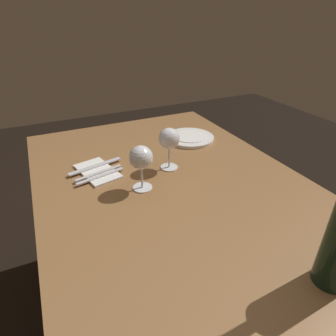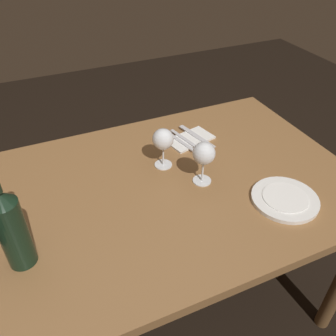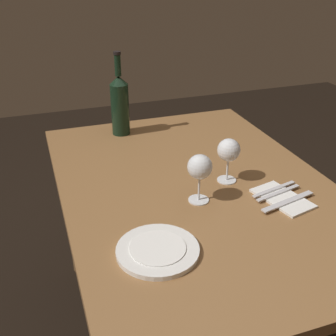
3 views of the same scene
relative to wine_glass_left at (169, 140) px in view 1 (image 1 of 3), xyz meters
The scene contains 9 objects.
ground_plane 0.86m from the wine_glass_left, 160.77° to the left, with size 6.00×6.00×0.00m, color black.
dining_table 0.23m from the wine_glass_left, 160.77° to the left, with size 1.30×0.90×0.74m.
wine_glass_left is the anchor object (origin of this frame).
wine_glass_right 0.17m from the wine_glass_left, 122.03° to the left, with size 0.08×0.08×0.16m.
dinner_plate 0.31m from the wine_glass_left, 44.75° to the right, with size 0.22×0.22×0.02m.
folded_napkin 0.29m from the wine_glass_left, 72.32° to the left, with size 0.21×0.15×0.01m.
fork_inner 0.28m from the wine_glass_left, 77.53° to the left, with size 0.06×0.18×0.00m.
fork_outer 0.28m from the wine_glass_left, 82.96° to the left, with size 0.06×0.18×0.00m.
table_knife 0.30m from the wine_glass_left, 66.44° to the left, with size 0.07×0.21×0.00m.
Camera 1 is at (-0.76, 0.37, 1.27)m, focal length 30.47 mm.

